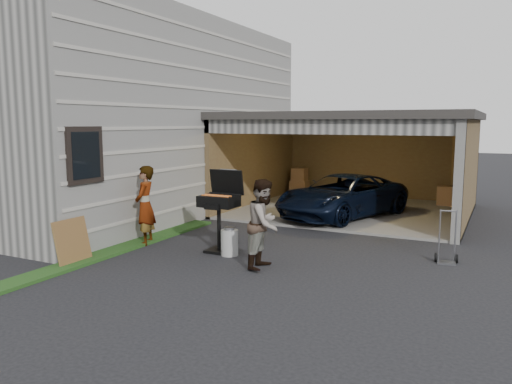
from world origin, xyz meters
TOP-DOWN VIEW (x-y plane):
  - ground at (0.00, 0.00)m, footprint 80.00×80.00m
  - house at (-6.00, 4.00)m, footprint 7.00×11.00m
  - groundcover_strip at (-2.25, -1.00)m, footprint 0.50×8.00m
  - garage at (0.76, 6.79)m, footprint 6.80×6.30m
  - minivan at (0.84, 5.21)m, footprint 3.19×4.55m
  - woman at (-2.10, 0.48)m, footprint 0.60×0.73m
  - man at (0.95, 0.05)m, footprint 0.65×0.82m
  - bbq_grill at (-0.35, 0.68)m, footprint 0.75×0.66m
  - propane_tank at (-0.03, 0.51)m, footprint 0.38×0.38m
  - plywood_panel at (-2.34, -1.34)m, footprint 0.21×0.77m
  - hand_truck at (3.89, 1.87)m, footprint 0.43×0.36m

SIDE VIEW (x-z plane):
  - ground at x=0.00m, z-range 0.00..0.00m
  - groundcover_strip at x=-2.25m, z-range 0.00..0.06m
  - hand_truck at x=3.89m, z-range -0.31..0.70m
  - propane_tank at x=-0.03m, z-range 0.00..0.52m
  - plywood_panel at x=-2.34m, z-range 0.00..0.85m
  - minivan at x=0.84m, z-range 0.00..1.15m
  - man at x=0.95m, z-range 0.00..1.63m
  - woman at x=-2.10m, z-range 0.00..1.71m
  - bbq_grill at x=-0.35m, z-range 0.15..1.82m
  - garage at x=0.76m, z-range 0.42..3.32m
  - house at x=-6.00m, z-range 0.00..5.50m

